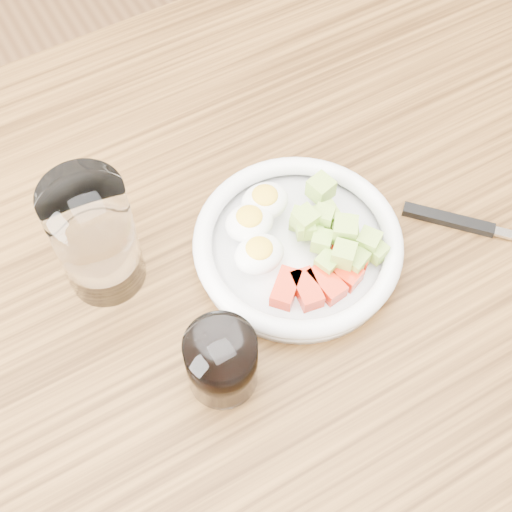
{
  "coord_description": "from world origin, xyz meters",
  "views": [
    {
      "loc": [
        -0.2,
        -0.33,
        1.46
      ],
      "look_at": [
        -0.01,
        0.01,
        0.8
      ],
      "focal_mm": 50.0,
      "sensor_mm": 36.0,
      "label": 1
    }
  ],
  "objects": [
    {
      "name": "coffee_glass",
      "position": [
        -0.1,
        -0.08,
        0.81
      ],
      "size": [
        0.07,
        0.07,
        0.08
      ],
      "color": "white",
      "rests_on": "dining_table"
    },
    {
      "name": "dining_table",
      "position": [
        0.0,
        0.0,
        0.67
      ],
      "size": [
        1.5,
        0.9,
        0.77
      ],
      "color": "brown",
      "rests_on": "ground"
    },
    {
      "name": "ground",
      "position": [
        0.0,
        0.0,
        0.0
      ],
      "size": [
        4.0,
        4.0,
        0.0
      ],
      "primitive_type": "plane",
      "color": "brown",
      "rests_on": "ground"
    },
    {
      "name": "bowl",
      "position": [
        0.04,
        0.01,
        0.79
      ],
      "size": [
        0.23,
        0.23,
        0.06
      ],
      "color": "white",
      "rests_on": "dining_table"
    },
    {
      "name": "water_glass",
      "position": [
        -0.15,
        0.09,
        0.85
      ],
      "size": [
        0.08,
        0.08,
        0.15
      ],
      "primitive_type": "cylinder",
      "color": "white",
      "rests_on": "dining_table"
    },
    {
      "name": "fork",
      "position": [
        0.23,
        -0.07,
        0.77
      ],
      "size": [
        0.16,
        0.17,
        0.01
      ],
      "color": "black",
      "rests_on": "dining_table"
    }
  ]
}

